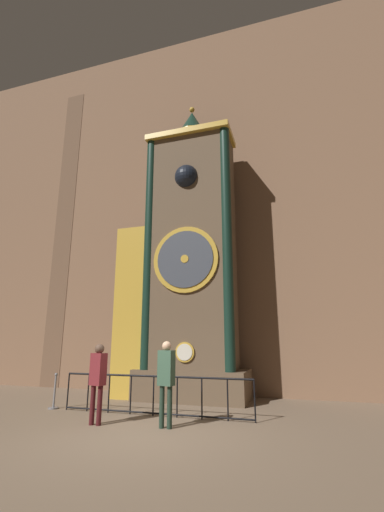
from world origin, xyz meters
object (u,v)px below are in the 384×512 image
clock_tower (183,262)px  visitor_far (166,375)px  stanchion_post (54,397)px  visitor_near (98,375)px

clock_tower → visitor_far: bearing=-76.8°
clock_tower → stanchion_post: 5.60m
clock_tower → stanchion_post: clock_tower is taller
visitor_far → stanchion_post: 3.98m
clock_tower → visitor_far: clock_tower is taller
clock_tower → visitor_near: 5.03m
visitor_near → stanchion_post: (-2.14, 1.29, -0.77)m
visitor_far → visitor_near: bearing=-163.8°
visitor_near → stanchion_post: bearing=163.8°
clock_tower → stanchion_post: bearing=-141.2°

